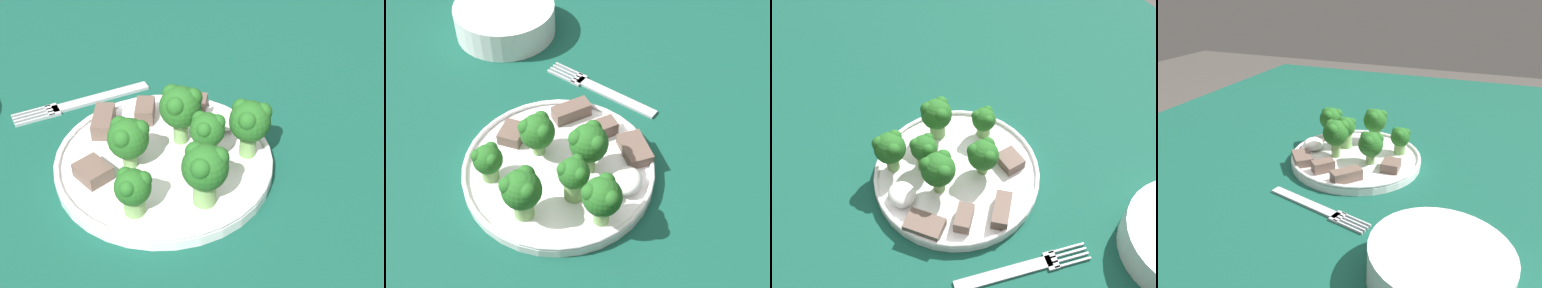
{
  "view_description": "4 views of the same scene",
  "coord_description": "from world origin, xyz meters",
  "views": [
    {
      "loc": [
        -0.33,
        0.27,
        1.12
      ],
      "look_at": [
        -0.01,
        -0.02,
        0.77
      ],
      "focal_mm": 50.0,
      "sensor_mm": 36.0,
      "label": 1
    },
    {
      "loc": [
        -0.37,
        -0.17,
        1.25
      ],
      "look_at": [
        0.04,
        -0.01,
        0.76
      ],
      "focal_mm": 50.0,
      "sensor_mm": 36.0,
      "label": 2
    },
    {
      "loc": [
        0.33,
        -0.18,
        1.27
      ],
      "look_at": [
        0.01,
        0.02,
        0.79
      ],
      "focal_mm": 42.0,
      "sensor_mm": 36.0,
      "label": 3
    },
    {
      "loc": [
        0.58,
        0.21,
        1.05
      ],
      "look_at": [
        0.0,
        -0.02,
        0.76
      ],
      "focal_mm": 35.0,
      "sensor_mm": 36.0,
      "label": 4
    }
  ],
  "objects": [
    {
      "name": "broccoli_floret_mid_cluster",
      "position": [
        0.02,
        -0.03,
        0.79
      ],
      "size": [
        0.05,
        0.05,
        0.07
      ],
      "color": "#709E56",
      "rests_on": "dinner_plate"
    },
    {
      "name": "table",
      "position": [
        0.0,
        0.0,
        0.65
      ],
      "size": [
        1.34,
        1.11,
        0.73
      ],
      "color": "#114738",
      "rests_on": "ground_plane"
    },
    {
      "name": "broccoli_floret_center_left",
      "position": [
        -0.06,
        0.01,
        0.79
      ],
      "size": [
        0.05,
        0.05,
        0.07
      ],
      "color": "#709E56",
      "rests_on": "dinner_plate"
    },
    {
      "name": "broccoli_floret_back_left",
      "position": [
        0.03,
        0.03,
        0.78
      ],
      "size": [
        0.04,
        0.04,
        0.06
      ],
      "color": "#709E56",
      "rests_on": "dinner_plate"
    },
    {
      "name": "broccoli_floret_center_back",
      "position": [
        -0.04,
        -0.07,
        0.79
      ],
      "size": [
        0.05,
        0.04,
        0.07
      ],
      "color": "#709E56",
      "rests_on": "dinner_plate"
    },
    {
      "name": "meat_slice_front_slice",
      "position": [
        0.1,
        0.02,
        0.75
      ],
      "size": [
        0.05,
        0.05,
        0.02
      ],
      "color": "brown",
      "rests_on": "dinner_plate"
    },
    {
      "name": "broccoli_floret_front_left",
      "position": [
        -0.02,
        -0.03,
        0.78
      ],
      "size": [
        0.04,
        0.04,
        0.06
      ],
      "color": "#709E56",
      "rests_on": "dinner_plate"
    },
    {
      "name": "meat_slice_middle_slice",
      "position": [
        0.04,
        0.07,
        0.75
      ],
      "size": [
        0.04,
        0.03,
        0.02
      ],
      "color": "brown",
      "rests_on": "dinner_plate"
    },
    {
      "name": "meat_slice_edge_slice",
      "position": [
        0.07,
        -0.08,
        0.75
      ],
      "size": [
        0.06,
        0.05,
        0.01
      ],
      "color": "brown",
      "rests_on": "dinner_plate"
    },
    {
      "name": "sauce_dollop",
      "position": [
        0.01,
        -0.09,
        0.76
      ],
      "size": [
        0.04,
        0.04,
        0.02
      ],
      "color": "white",
      "rests_on": "dinner_plate"
    },
    {
      "name": "broccoli_floret_near_rim_left",
      "position": [
        -0.03,
        0.07,
        0.78
      ],
      "size": [
        0.04,
        0.04,
        0.05
      ],
      "color": "#709E56",
      "rests_on": "dinner_plate"
    },
    {
      "name": "fork",
      "position": [
        0.17,
        -0.0,
        0.74
      ],
      "size": [
        0.06,
        0.17,
        0.0
      ],
      "color": "#B2B2B7",
      "rests_on": "table"
    },
    {
      "name": "dinner_plate",
      "position": [
        0.01,
        -0.0,
        0.74
      ],
      "size": [
        0.23,
        0.23,
        0.02
      ],
      "color": "white",
      "rests_on": "table"
    },
    {
      "name": "meat_slice_rear_slice",
      "position": [
        0.08,
        -0.03,
        0.75
      ],
      "size": [
        0.04,
        0.04,
        0.02
      ],
      "color": "brown",
      "rests_on": "dinner_plate"
    }
  ]
}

